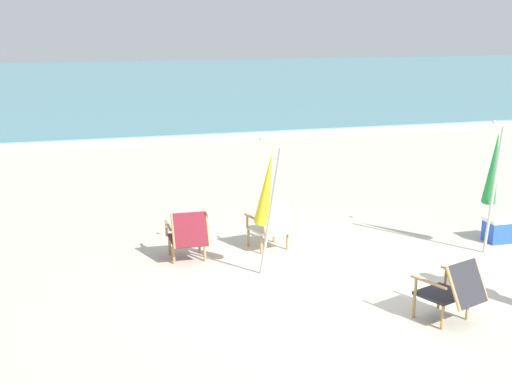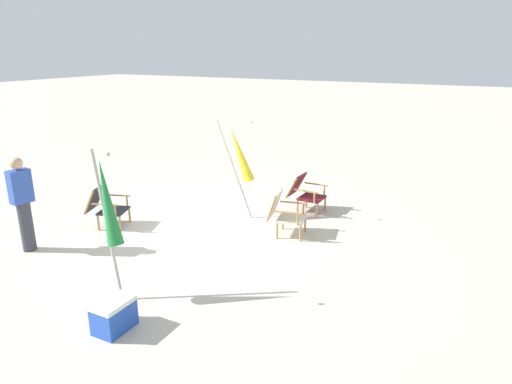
{
  "view_description": "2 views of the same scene",
  "coord_description": "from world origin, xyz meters",
  "px_view_note": "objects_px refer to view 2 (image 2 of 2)",
  "views": [
    {
      "loc": [
        -3.82,
        -8.48,
        3.54
      ],
      "look_at": [
        -0.71,
        2.04,
        0.88
      ],
      "focal_mm": 50.0,
      "sensor_mm": 36.0,
      "label": 1
    },
    {
      "loc": [
        6.67,
        4.87,
        3.32
      ],
      "look_at": [
        -0.51,
        1.12,
        0.75
      ],
      "focal_mm": 32.0,
      "sensor_mm": 36.0,
      "label": 2
    }
  ],
  "objects_px": {
    "beach_chair_front_left": "(305,192)",
    "cooler_box": "(114,315)",
    "umbrella_furled_green": "(107,204)",
    "beach_chair_front_right": "(105,205)",
    "beach_chair_mid_center": "(284,212)",
    "person_near_chairs": "(23,204)",
    "umbrella_furled_yellow": "(239,154)"
  },
  "relations": [
    {
      "from": "person_near_chairs",
      "to": "beach_chair_mid_center",
      "type": "bearing_deg",
      "value": 126.53
    },
    {
      "from": "beach_chair_front_right",
      "to": "beach_chair_front_left",
      "type": "relative_size",
      "value": 1.12
    },
    {
      "from": "beach_chair_front_right",
      "to": "person_near_chairs",
      "type": "xyz_separation_m",
      "value": [
        1.44,
        -0.35,
        0.41
      ]
    },
    {
      "from": "beach_chair_front_left",
      "to": "umbrella_furled_green",
      "type": "distance_m",
      "value": 4.67
    },
    {
      "from": "beach_chair_front_right",
      "to": "beach_chair_mid_center",
      "type": "height_order",
      "value": "beach_chair_mid_center"
    },
    {
      "from": "umbrella_furled_green",
      "to": "person_near_chairs",
      "type": "distance_m",
      "value": 2.51
    },
    {
      "from": "beach_chair_front_left",
      "to": "cooler_box",
      "type": "xyz_separation_m",
      "value": [
        5.08,
        -0.47,
        -0.22
      ]
    },
    {
      "from": "beach_chair_front_left",
      "to": "umbrella_furled_green",
      "type": "bearing_deg",
      "value": -13.02
    },
    {
      "from": "beach_chair_front_right",
      "to": "cooler_box",
      "type": "xyz_separation_m",
      "value": [
        2.5,
        2.63,
        -0.23
      ]
    },
    {
      "from": "person_near_chairs",
      "to": "cooler_box",
      "type": "bearing_deg",
      "value": 70.32
    },
    {
      "from": "beach_chair_mid_center",
      "to": "umbrella_furled_green",
      "type": "distance_m",
      "value": 3.44
    },
    {
      "from": "beach_chair_front_right",
      "to": "umbrella_furled_yellow",
      "type": "bearing_deg",
      "value": 129.44
    },
    {
      "from": "beach_chair_front_right",
      "to": "beach_chair_mid_center",
      "type": "xyz_separation_m",
      "value": [
        -1.21,
        3.23,
        0.01
      ]
    },
    {
      "from": "person_near_chairs",
      "to": "umbrella_furled_green",
      "type": "bearing_deg",
      "value": 79.46
    },
    {
      "from": "beach_chair_mid_center",
      "to": "umbrella_furled_yellow",
      "type": "xyz_separation_m",
      "value": [
        -0.46,
        -1.19,
        0.87
      ]
    },
    {
      "from": "beach_chair_front_right",
      "to": "cooler_box",
      "type": "bearing_deg",
      "value": 46.38
    },
    {
      "from": "beach_chair_front_left",
      "to": "beach_chair_mid_center",
      "type": "distance_m",
      "value": 1.37
    },
    {
      "from": "umbrella_furled_yellow",
      "to": "person_near_chairs",
      "type": "bearing_deg",
      "value": -37.52
    },
    {
      "from": "beach_chair_mid_center",
      "to": "umbrella_furled_green",
      "type": "relative_size",
      "value": 0.39
    },
    {
      "from": "umbrella_furled_yellow",
      "to": "cooler_box",
      "type": "bearing_deg",
      "value": 8.0
    },
    {
      "from": "beach_chair_mid_center",
      "to": "person_near_chairs",
      "type": "bearing_deg",
      "value": -53.47
    },
    {
      "from": "beach_chair_front_right",
      "to": "person_near_chairs",
      "type": "relative_size",
      "value": 0.54
    },
    {
      "from": "person_near_chairs",
      "to": "cooler_box",
      "type": "height_order",
      "value": "person_near_chairs"
    },
    {
      "from": "umbrella_furled_yellow",
      "to": "cooler_box",
      "type": "distance_m",
      "value": 4.36
    },
    {
      "from": "cooler_box",
      "to": "person_near_chairs",
      "type": "bearing_deg",
      "value": -109.68
    },
    {
      "from": "beach_chair_front_left",
      "to": "cooler_box",
      "type": "bearing_deg",
      "value": -5.28
    },
    {
      "from": "beach_chair_front_left",
      "to": "umbrella_furled_yellow",
      "type": "height_order",
      "value": "umbrella_furled_yellow"
    },
    {
      "from": "person_near_chairs",
      "to": "umbrella_furled_yellow",
      "type": "bearing_deg",
      "value": 142.48
    },
    {
      "from": "beach_chair_front_left",
      "to": "umbrella_furled_green",
      "type": "height_order",
      "value": "umbrella_furled_green"
    },
    {
      "from": "umbrella_furled_green",
      "to": "person_near_chairs",
      "type": "bearing_deg",
      "value": -100.54
    },
    {
      "from": "beach_chair_front_left",
      "to": "cooler_box",
      "type": "distance_m",
      "value": 5.1
    },
    {
      "from": "beach_chair_front_right",
      "to": "beach_chair_mid_center",
      "type": "relative_size",
      "value": 1.07
    }
  ]
}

